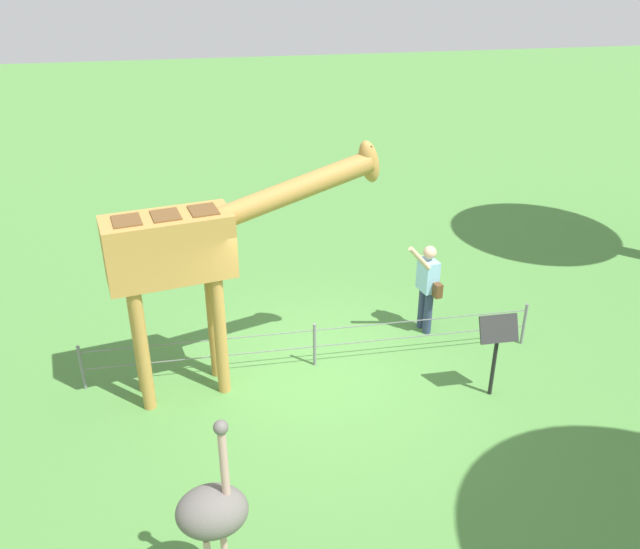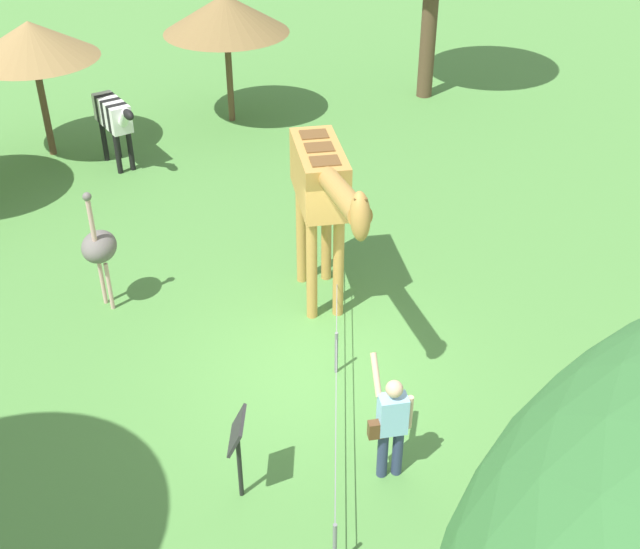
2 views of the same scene
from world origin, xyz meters
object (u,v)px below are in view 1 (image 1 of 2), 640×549
at_px(giraffe, 196,250).
at_px(visitor, 427,284).
at_px(ostrich, 213,512).
at_px(info_sign, 497,340).

relative_size(giraffe, visitor, 2.33).
distance_m(visitor, ostrich, 5.89).
relative_size(visitor, info_sign, 1.30).
relative_size(ostrich, info_sign, 1.70).
bearing_deg(ostrich, giraffe, 90.33).
xyz_separation_m(visitor, info_sign, (0.41, -1.89, 0.05)).
height_order(visitor, info_sign, visitor).
height_order(giraffe, visitor, giraffe).
bearing_deg(info_sign, ostrich, -146.61).
bearing_deg(visitor, ostrich, -128.76).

